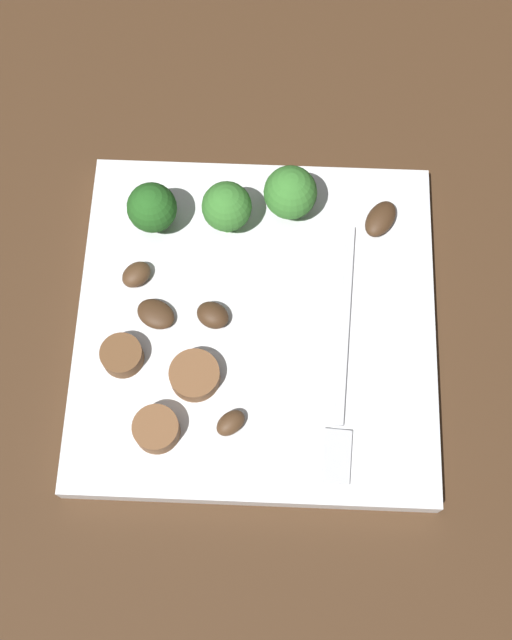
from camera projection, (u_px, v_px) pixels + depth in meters
ground_plane at (256, 329)px, 0.56m from camera, size 1.40×1.40×0.00m
plate at (256, 324)px, 0.55m from camera, size 0.25×0.25×0.02m
fork at (342, 370)px, 0.53m from camera, size 0.18×0.02×0.00m
broccoli_floret_0 at (227, 207)px, 0.55m from camera, size 0.03×0.03×0.05m
broccoli_floret_1 at (290, 193)px, 0.55m from camera, size 0.04×0.04×0.05m
broccoli_floret_2 at (152, 208)px, 0.55m from camera, size 0.03×0.03×0.05m
sausage_slice_0 at (195, 375)px, 0.52m from camera, size 0.04×0.04×0.01m
sausage_slice_1 at (156, 429)px, 0.51m from camera, size 0.04×0.04×0.02m
sausage_slice_2 at (122, 356)px, 0.53m from camera, size 0.04×0.04×0.01m
mushroom_0 at (213, 312)px, 0.54m from camera, size 0.03×0.03×0.01m
mushroom_1 at (381, 219)px, 0.57m from camera, size 0.04×0.03×0.01m
mushroom_2 at (231, 423)px, 0.51m from camera, size 0.02×0.02×0.01m
mushroom_3 at (136, 275)px, 0.55m from camera, size 0.03×0.03×0.01m
mushroom_4 at (156, 310)px, 0.54m from camera, size 0.03×0.03×0.01m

